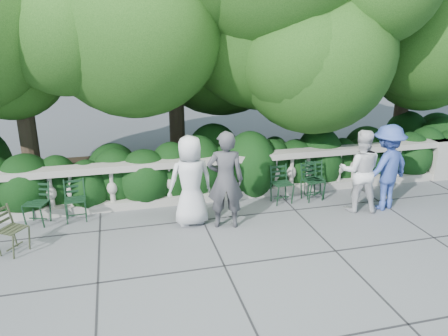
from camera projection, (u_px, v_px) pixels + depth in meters
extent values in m
plane|color=#575A60|center=(237.00, 235.00, 8.17)|extent=(90.00, 90.00, 0.00)
cube|color=#9E998E|center=(215.00, 195.00, 9.79)|extent=(12.00, 0.32, 0.18)
cube|color=#9E998E|center=(215.00, 160.00, 9.52)|extent=(12.00, 0.36, 0.14)
cube|color=#9E998E|center=(438.00, 159.00, 11.00)|extent=(0.44, 0.44, 1.00)
cylinder|color=#3F3023|center=(28.00, 132.00, 9.91)|extent=(0.40, 0.40, 2.80)
ellipsoid|color=#17390F|center=(8.00, 27.00, 8.78)|extent=(5.28, 5.28, 3.96)
cylinder|color=#3F3023|center=(176.00, 108.00, 11.18)|extent=(0.40, 0.40, 3.40)
cylinder|color=#3F3023|center=(313.00, 114.00, 11.42)|extent=(0.40, 0.40, 3.00)
ellipsoid|color=#17390F|center=(329.00, 16.00, 10.22)|extent=(5.52, 5.52, 4.14)
cylinder|color=#3F3023|center=(401.00, 112.00, 12.64)|extent=(0.40, 0.40, 2.60)
ellipsoid|color=#17390F|center=(420.00, 37.00, 11.60)|extent=(4.80, 4.80, 3.60)
imported|color=silver|center=(190.00, 181.00, 8.37)|extent=(0.93, 0.66, 1.78)
imported|color=#424147|center=(225.00, 180.00, 8.24)|extent=(0.77, 0.59, 1.91)
imported|color=silver|center=(360.00, 171.00, 8.99)|extent=(1.03, 0.92, 1.74)
imported|color=#364EA3|center=(387.00, 167.00, 9.08)|extent=(1.32, 0.99, 1.82)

